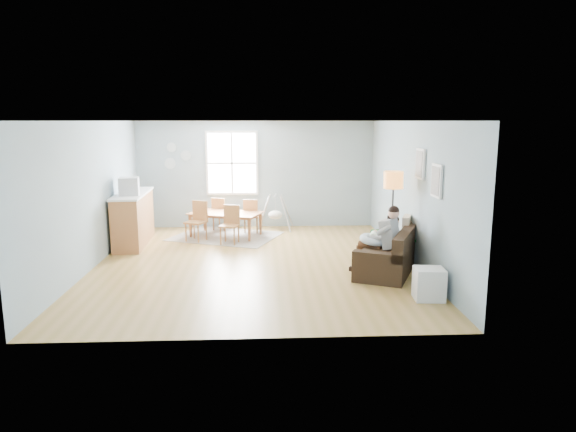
{
  "coord_description": "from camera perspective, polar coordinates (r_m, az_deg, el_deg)",
  "views": [
    {
      "loc": [
        0.17,
        -9.58,
        2.7
      ],
      "look_at": [
        0.62,
        -0.44,
        1.0
      ],
      "focal_mm": 32.0,
      "sensor_mm": 36.0,
      "label": 1
    }
  ],
  "objects": [
    {
      "name": "father",
      "position": [
        9.25,
        10.37,
        -2.32
      ],
      "size": [
        0.91,
        0.75,
        1.26
      ],
      "color": "gray",
      "rests_on": "sofa"
    },
    {
      "name": "baby_swing",
      "position": [
        12.89,
        -1.42,
        0.21
      ],
      "size": [
        0.95,
        0.96,
        0.88
      ],
      "color": "#B1B2B6",
      "rests_on": "room"
    },
    {
      "name": "room",
      "position": [
        9.58,
        -3.91,
        8.83
      ],
      "size": [
        8.4,
        9.4,
        3.9
      ],
      "color": "olive"
    },
    {
      "name": "chair_nw",
      "position": [
        12.87,
        -7.54,
        0.42
      ],
      "size": [
        0.5,
        0.5,
        0.83
      ],
      "color": "#935532",
      "rests_on": "rug"
    },
    {
      "name": "infant",
      "position": [
        9.3,
        9.51,
        -2.07
      ],
      "size": [
        0.21,
        0.35,
        0.13
      ],
      "color": "silver",
      "rests_on": "nursing_pillow"
    },
    {
      "name": "dining_table",
      "position": [
        12.2,
        -6.97,
        -0.96
      ],
      "size": [
        1.85,
        1.41,
        0.58
      ],
      "primitive_type": "imported",
      "rotation": [
        0.0,
        0.0,
        -0.35
      ],
      "color": "#995532",
      "rests_on": "rug"
    },
    {
      "name": "green_throw",
      "position": [
        10.17,
        11.67,
        -2.14
      ],
      "size": [
        1.09,
        0.98,
        0.04
      ],
      "primitive_type": "cube",
      "rotation": [
        0.0,
        0.0,
        -0.34
      ],
      "color": "#166025",
      "rests_on": "sofa"
    },
    {
      "name": "rug",
      "position": [
        12.26,
        -6.94,
        -2.25
      ],
      "size": [
        2.82,
        2.51,
        0.01
      ],
      "primitive_type": "cube",
      "rotation": [
        0.0,
        0.0,
        -0.38
      ],
      "color": "gray",
      "rests_on": "room"
    },
    {
      "name": "chair_se",
      "position": [
        11.48,
        -6.41,
        -0.69
      ],
      "size": [
        0.47,
        0.47,
        0.86
      ],
      "color": "#935532",
      "rests_on": "rug"
    },
    {
      "name": "sofa",
      "position": [
        9.58,
        11.37,
        -4.3
      ],
      "size": [
        1.59,
        2.15,
        0.8
      ],
      "color": "black",
      "rests_on": "room"
    },
    {
      "name": "wall_plates",
      "position": [
        13.26,
        -12.36,
        6.51
      ],
      "size": [
        0.67,
        0.02,
        0.66
      ],
      "color": "#889CA3",
      "rests_on": "room"
    },
    {
      "name": "monitor",
      "position": [
        11.38,
        -17.28,
        3.17
      ],
      "size": [
        0.45,
        0.43,
        0.38
      ],
      "color": "#B1B2B6",
      "rests_on": "counter"
    },
    {
      "name": "nursing_pillow",
      "position": [
        9.28,
        9.46,
        -2.6
      ],
      "size": [
        0.69,
        0.68,
        0.2
      ],
      "primitive_type": "torus",
      "rotation": [
        0.0,
        0.14,
        -0.54
      ],
      "color": "#AABFD4",
      "rests_on": "father"
    },
    {
      "name": "window",
      "position": [
        13.11,
        -6.24,
        5.86
      ],
      "size": [
        1.32,
        0.08,
        1.62
      ],
      "color": "white",
      "rests_on": "room"
    },
    {
      "name": "chair_ne",
      "position": [
        12.51,
        -4.06,
        0.22
      ],
      "size": [
        0.46,
        0.46,
        0.84
      ],
      "color": "#935532",
      "rests_on": "rug"
    },
    {
      "name": "toddler",
      "position": [
        9.68,
        11.23,
        -1.77
      ],
      "size": [
        0.53,
        0.39,
        0.78
      ],
      "color": "silver",
      "rests_on": "sofa"
    },
    {
      "name": "counter",
      "position": [
        11.87,
        -16.79,
        -0.21
      ],
      "size": [
        0.7,
        2.08,
        1.15
      ],
      "color": "#995532",
      "rests_on": "room"
    },
    {
      "name": "floor_lamp",
      "position": [
        9.76,
        11.61,
        3.07
      ],
      "size": [
        0.36,
        0.36,
        1.78
      ],
      "color": "black",
      "rests_on": "room"
    },
    {
      "name": "beige_pillow",
      "position": [
        9.94,
        13.03,
        -1.27
      ],
      "size": [
        0.29,
        0.47,
        0.45
      ],
      "primitive_type": "cube",
      "rotation": [
        0.0,
        0.0,
        -0.38
      ],
      "color": "#C3B195",
      "rests_on": "sofa"
    },
    {
      "name": "chair_sw",
      "position": [
        11.85,
        -10.0,
        -0.27
      ],
      "size": [
        0.55,
        0.55,
        0.91
      ],
      "color": "#935532",
      "rests_on": "rug"
    },
    {
      "name": "pictures",
      "position": [
        9.02,
        15.29,
        4.74
      ],
      "size": [
        0.05,
        1.34,
        0.74
      ],
      "color": "white",
      "rests_on": "room"
    },
    {
      "name": "storage_cube",
      "position": [
        8.2,
        15.34,
        -7.29
      ],
      "size": [
        0.47,
        0.42,
        0.49
      ],
      "color": "white",
      "rests_on": "room"
    }
  ]
}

